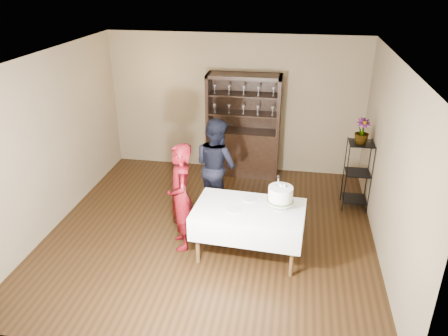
{
  "coord_description": "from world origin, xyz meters",
  "views": [
    {
      "loc": [
        1.18,
        -5.72,
        3.79
      ],
      "look_at": [
        0.19,
        0.1,
        1.07
      ],
      "focal_mm": 35.0,
      "sensor_mm": 36.0,
      "label": 1
    }
  ],
  "objects_px": {
    "plant_etagere": "(357,172)",
    "potted_plant": "(362,131)",
    "woman": "(181,197)",
    "man": "(216,166)",
    "cake": "(280,195)",
    "china_hutch": "(243,142)",
    "cake_table": "(249,219)"
  },
  "relations": [
    {
      "from": "woman",
      "to": "cake",
      "type": "distance_m",
      "value": 1.42
    },
    {
      "from": "plant_etagere",
      "to": "woman",
      "type": "height_order",
      "value": "woman"
    },
    {
      "from": "plant_etagere",
      "to": "woman",
      "type": "relative_size",
      "value": 0.74
    },
    {
      "from": "china_hutch",
      "to": "woman",
      "type": "bearing_deg",
      "value": -101.69
    },
    {
      "from": "plant_etagere",
      "to": "man",
      "type": "bearing_deg",
      "value": -168.24
    },
    {
      "from": "man",
      "to": "potted_plant",
      "type": "relative_size",
      "value": 3.88
    },
    {
      "from": "china_hutch",
      "to": "man",
      "type": "distance_m",
      "value": 1.56
    },
    {
      "from": "china_hutch",
      "to": "cake_table",
      "type": "bearing_deg",
      "value": -80.85
    },
    {
      "from": "cake_table",
      "to": "man",
      "type": "xyz_separation_m",
      "value": [
        -0.69,
        1.2,
        0.24
      ]
    },
    {
      "from": "man",
      "to": "cake",
      "type": "xyz_separation_m",
      "value": [
        1.11,
        -1.13,
        0.15
      ]
    },
    {
      "from": "plant_etagere",
      "to": "cake_table",
      "type": "relative_size",
      "value": 0.76
    },
    {
      "from": "china_hutch",
      "to": "man",
      "type": "xyz_separation_m",
      "value": [
        -0.25,
        -1.54,
        0.15
      ]
    },
    {
      "from": "plant_etagere",
      "to": "potted_plant",
      "type": "xyz_separation_m",
      "value": [
        -0.02,
        -0.04,
        0.75
      ]
    },
    {
      "from": "woman",
      "to": "cake",
      "type": "height_order",
      "value": "woman"
    },
    {
      "from": "man",
      "to": "cake",
      "type": "relative_size",
      "value": 3.15
    },
    {
      "from": "plant_etagere",
      "to": "cake",
      "type": "distance_m",
      "value": 2.05
    },
    {
      "from": "plant_etagere",
      "to": "china_hutch",
      "type": "bearing_deg",
      "value": 153.17
    },
    {
      "from": "woman",
      "to": "potted_plant",
      "type": "distance_m",
      "value": 3.11
    },
    {
      "from": "china_hutch",
      "to": "potted_plant",
      "type": "distance_m",
      "value": 2.44
    },
    {
      "from": "woman",
      "to": "potted_plant",
      "type": "height_order",
      "value": "woman"
    },
    {
      "from": "cake_table",
      "to": "woman",
      "type": "relative_size",
      "value": 0.97
    },
    {
      "from": "cake",
      "to": "china_hutch",
      "type": "bearing_deg",
      "value": 107.79
    },
    {
      "from": "cake",
      "to": "potted_plant",
      "type": "xyz_separation_m",
      "value": [
        1.2,
        1.58,
        0.43
      ]
    },
    {
      "from": "plant_etagere",
      "to": "cake",
      "type": "height_order",
      "value": "cake"
    },
    {
      "from": "woman",
      "to": "man",
      "type": "distance_m",
      "value": 1.18
    },
    {
      "from": "plant_etagere",
      "to": "potted_plant",
      "type": "distance_m",
      "value": 0.75
    },
    {
      "from": "china_hutch",
      "to": "plant_etagere",
      "type": "xyz_separation_m",
      "value": [
        2.08,
        -1.05,
        -0.01
      ]
    },
    {
      "from": "cake",
      "to": "man",
      "type": "bearing_deg",
      "value": 134.29
    },
    {
      "from": "cake",
      "to": "potted_plant",
      "type": "distance_m",
      "value": 2.03
    },
    {
      "from": "cake_table",
      "to": "cake",
      "type": "bearing_deg",
      "value": 9.51
    },
    {
      "from": "plant_etagere",
      "to": "cake",
      "type": "relative_size",
      "value": 2.32
    },
    {
      "from": "cake_table",
      "to": "cake",
      "type": "height_order",
      "value": "cake"
    }
  ]
}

